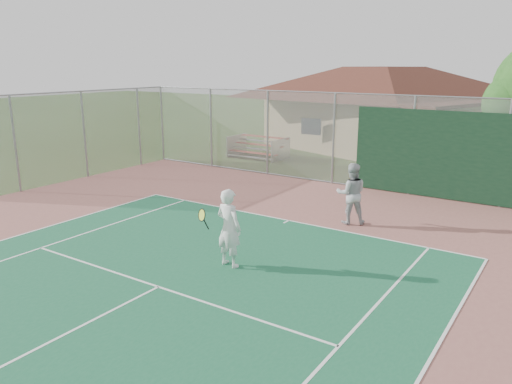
# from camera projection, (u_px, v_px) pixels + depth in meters

# --- Properties ---
(back_fence) EXTENTS (20.08, 0.11, 3.53)m
(back_fence) POSITION_uv_depth(u_px,v_px,m) (414.00, 149.00, 17.47)
(back_fence) COLOR gray
(back_fence) RESTS_ON ground
(side_fence_left) EXTENTS (0.08, 9.00, 3.50)m
(side_fence_left) POSITION_uv_depth(u_px,v_px,m) (84.00, 135.00, 20.32)
(side_fence_left) COLOR gray
(side_fence_left) RESTS_ON ground
(clubhouse) EXTENTS (14.04, 11.48, 5.23)m
(clubhouse) POSITION_uv_depth(u_px,v_px,m) (382.00, 100.00, 26.72)
(clubhouse) COLOR tan
(clubhouse) RESTS_ON ground
(bleachers) EXTENTS (2.82, 1.72, 1.03)m
(bleachers) POSITION_uv_depth(u_px,v_px,m) (258.00, 147.00, 24.79)
(bleachers) COLOR #B03B28
(bleachers) RESTS_ON ground
(player_white_front) EXTENTS (1.08, 0.69, 1.84)m
(player_white_front) POSITION_uv_depth(u_px,v_px,m) (229.00, 229.00, 11.37)
(player_white_front) COLOR silver
(player_white_front) RESTS_ON ground
(player_grey_back) EXTENTS (1.09, 1.02, 1.79)m
(player_grey_back) POSITION_uv_depth(u_px,v_px,m) (351.00, 194.00, 14.45)
(player_grey_back) COLOR #ABADB0
(player_grey_back) RESTS_ON ground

